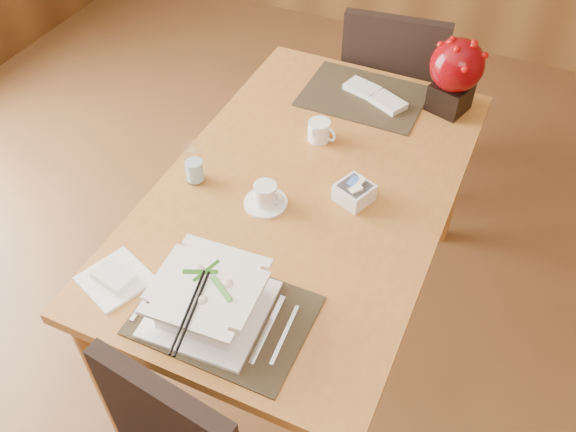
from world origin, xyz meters
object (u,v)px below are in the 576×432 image
at_px(creamer_jug, 319,131).
at_px(sugar_caddy, 354,193).
at_px(soup_setting, 209,299).
at_px(coffee_cup, 265,196).
at_px(dining_table, 306,208).
at_px(berry_decor, 456,72).
at_px(water_glass, 194,163).
at_px(far_chair, 392,92).
at_px(bread_plate, 115,279).

xyz_separation_m(creamer_jug, sugar_caddy, (0.22, -0.24, -0.01)).
distance_m(soup_setting, coffee_cup, 0.43).
relative_size(dining_table, sugar_caddy, 14.92).
xyz_separation_m(coffee_cup, berry_decor, (0.39, 0.73, 0.13)).
xyz_separation_m(creamer_jug, berry_decor, (0.37, 0.36, 0.12)).
height_order(water_glass, far_chair, far_chair).
bearing_deg(berry_decor, water_glass, -131.96).
bearing_deg(coffee_cup, bread_plate, -119.04).
xyz_separation_m(sugar_caddy, far_chair, (-0.14, 0.93, -0.25)).
height_order(dining_table, berry_decor, berry_decor).
bearing_deg(sugar_caddy, dining_table, -177.30).
relative_size(creamer_jug, sugar_caddy, 1.00).
relative_size(dining_table, bread_plate, 8.94).
height_order(dining_table, soup_setting, soup_setting).
bearing_deg(dining_table, soup_setting, -94.05).
bearing_deg(coffee_cup, dining_table, 55.72).
height_order(creamer_jug, sugar_caddy, creamer_jug).
bearing_deg(dining_table, bread_plate, -120.24).
distance_m(soup_setting, water_glass, 0.53).
distance_m(dining_table, creamer_jug, 0.28).
xyz_separation_m(dining_table, bread_plate, (-0.33, -0.57, 0.10)).
relative_size(bread_plate, far_chair, 0.18).
distance_m(creamer_jug, far_chair, 0.74).
bearing_deg(soup_setting, sugar_caddy, 67.05).
distance_m(coffee_cup, bread_plate, 0.51).
xyz_separation_m(dining_table, far_chair, (0.02, 0.94, -0.12)).
height_order(berry_decor, bread_plate, berry_decor).
height_order(water_glass, berry_decor, berry_decor).
bearing_deg(creamer_jug, far_chair, 96.12).
distance_m(coffee_cup, berry_decor, 0.84).
xyz_separation_m(water_glass, bread_plate, (0.01, -0.45, -0.07)).
relative_size(water_glass, bread_plate, 0.86).
bearing_deg(creamer_jug, berry_decor, 56.72).
height_order(dining_table, coffee_cup, coffee_cup).
distance_m(coffee_cup, creamer_jug, 0.37).
xyz_separation_m(coffee_cup, far_chair, (0.10, 1.06, -0.25)).
bearing_deg(far_chair, coffee_cup, 77.55).
distance_m(soup_setting, bread_plate, 0.30).
bearing_deg(soup_setting, dining_table, 82.51).
bearing_deg(berry_decor, bread_plate, -118.67).
height_order(sugar_caddy, far_chair, far_chair).
relative_size(dining_table, coffee_cup, 10.88).
xyz_separation_m(dining_table, berry_decor, (0.31, 0.60, 0.26)).
xyz_separation_m(sugar_caddy, bread_plate, (-0.49, -0.58, -0.02)).
bearing_deg(soup_setting, bread_plate, 179.92).
xyz_separation_m(water_glass, sugar_caddy, (0.50, 0.13, -0.04)).
xyz_separation_m(coffee_cup, bread_plate, (-0.25, -0.45, -0.03)).
relative_size(coffee_cup, water_glass, 0.96).
distance_m(water_glass, creamer_jug, 0.46).
bearing_deg(sugar_caddy, water_glass, -165.86).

